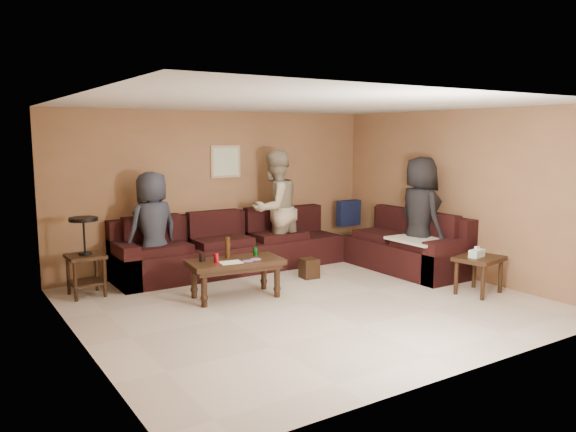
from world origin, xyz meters
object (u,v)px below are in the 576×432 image
object	(u,v)px
coffee_table	(235,266)
person_left	(153,228)
waste_bin	(309,268)
person_right	(420,216)
sectional_sofa	(295,251)
end_table_left	(85,255)
side_table_right	(479,262)
person_middle	(275,209)

from	to	relation	value
coffee_table	person_left	bearing A→B (deg)	117.24
waste_bin	person_right	size ratio (longest dim) A/B	0.16
sectional_sofa	end_table_left	xyz separation A→B (m)	(-3.10, 0.34, 0.23)
end_table_left	side_table_right	size ratio (longest dim) A/B	1.50
end_table_left	person_left	distance (m)	1.02
sectional_sofa	coffee_table	world-z (taller)	sectional_sofa
sectional_sofa	waste_bin	world-z (taller)	sectional_sofa
side_table_right	waste_bin	size ratio (longest dim) A/B	2.42
person_middle	side_table_right	bearing A→B (deg)	102.37
end_table_left	waste_bin	xyz separation A→B (m)	(3.04, -0.81, -0.41)
person_left	side_table_right	bearing A→B (deg)	126.13
person_right	person_middle	bearing A→B (deg)	54.85
side_table_right	waste_bin	xyz separation A→B (m)	(-1.43, 1.93, -0.29)
coffee_table	person_middle	xyz separation A→B (m)	(1.36, 1.23, 0.51)
person_right	waste_bin	bearing A→B (deg)	75.69
waste_bin	person_left	distance (m)	2.36
person_left	person_right	world-z (taller)	person_right
sectional_sofa	waste_bin	bearing A→B (deg)	-97.56
waste_bin	person_middle	xyz separation A→B (m)	(-0.05, 0.90, 0.80)
sectional_sofa	person_right	world-z (taller)	person_right
coffee_table	side_table_right	xyz separation A→B (m)	(2.84, -1.60, 0.01)
coffee_table	end_table_left	distance (m)	1.99
waste_bin	person_middle	world-z (taller)	person_middle
person_middle	person_right	world-z (taller)	person_middle
side_table_right	person_right	world-z (taller)	person_right
person_left	person_right	bearing A→B (deg)	141.26
side_table_right	person_left	size ratio (longest dim) A/B	0.43
sectional_sofa	end_table_left	world-z (taller)	end_table_left
side_table_right	end_table_left	bearing A→B (deg)	148.47
waste_bin	end_table_left	bearing A→B (deg)	165.02
end_table_left	side_table_right	world-z (taller)	end_table_left
end_table_left	person_left	bearing A→B (deg)	7.74
person_left	person_right	distance (m)	3.99
side_table_right	coffee_table	bearing A→B (deg)	150.51
sectional_sofa	person_middle	world-z (taller)	person_middle
person_left	person_right	size ratio (longest dim) A/B	0.90
coffee_table	person_left	world-z (taller)	person_left
coffee_table	waste_bin	world-z (taller)	coffee_table
coffee_table	waste_bin	size ratio (longest dim) A/B	4.41
coffee_table	person_middle	distance (m)	1.90
person_middle	person_right	bearing A→B (deg)	120.11
side_table_right	person_right	size ratio (longest dim) A/B	0.39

